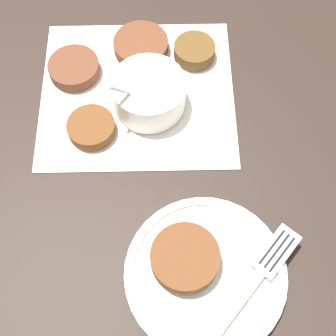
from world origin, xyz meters
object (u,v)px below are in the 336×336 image
(fritter_on_plate, at_px, (185,258))
(fork, at_px, (260,274))
(serving_plate, at_px, (206,274))
(sauce_bowl, at_px, (148,94))

(fritter_on_plate, distance_m, fork, 0.09)
(serving_plate, xyz_separation_m, fork, (-0.06, 0.01, 0.01))
(sauce_bowl, xyz_separation_m, fork, (-0.12, 0.25, -0.00))
(serving_plate, bearing_deg, sauce_bowl, -77.29)
(sauce_bowl, height_order, fork, sauce_bowl)
(fritter_on_plate, bearing_deg, serving_plate, 147.93)
(fritter_on_plate, xyz_separation_m, fork, (-0.09, 0.02, -0.01))
(sauce_bowl, height_order, serving_plate, sauce_bowl)
(fork, bearing_deg, sauce_bowl, -65.25)
(sauce_bowl, height_order, fritter_on_plate, sauce_bowl)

